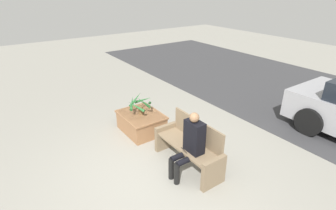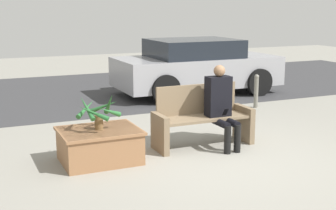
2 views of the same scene
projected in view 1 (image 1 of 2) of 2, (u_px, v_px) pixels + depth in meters
ground_plane at (156, 176)px, 4.96m from camera, size 30.00×30.00×0.00m
road_surface at (322, 101)px, 8.17m from camera, size 20.00×6.00×0.01m
bench at (190, 146)px, 5.12m from camera, size 1.57×0.52×0.94m
person_seated at (190, 142)px, 4.74m from camera, size 0.38×0.61×1.27m
planter_box at (141, 122)px, 6.39m from camera, size 1.11×0.88×0.47m
potted_plant at (140, 104)px, 6.18m from camera, size 0.64×0.64×0.53m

